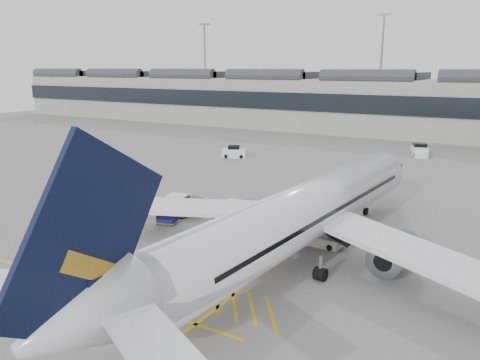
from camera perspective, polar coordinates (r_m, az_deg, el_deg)
The scene contains 17 objects.
ground at distance 38.96m, azimuth -8.85°, elevation -6.65°, with size 220.00×220.00×0.00m, color gray.
terminal at distance 103.04m, azimuth 17.34°, elevation 8.94°, with size 200.00×20.45×12.40m.
light_masts at distance 116.89m, azimuth 18.46°, elevation 13.44°, with size 113.00×0.60×25.45m.
apron_markings at distance 42.59m, azimuth 10.49°, elevation -4.94°, with size 0.25×60.00×0.01m, color gold.
airliner_main at distance 32.77m, azimuth 7.25°, elevation -4.38°, with size 38.71×42.45×11.29m.
belt_loader at distance 37.06m, azimuth 9.08°, elevation -6.78°, with size 4.89×1.86×1.98m.
baggage_cart_a at distance 41.66m, azimuth 1.79°, elevation -3.88°, with size 1.80×1.60×1.63m.
baggage_cart_b at distance 42.30m, azimuth -0.83°, elevation -3.56°, with size 1.79×1.56×1.68m.
baggage_cart_c at distance 41.45m, azimuth -8.91°, elevation -4.04°, with size 1.98×1.78×1.74m.
baggage_cart_d at distance 43.33m, azimuth -7.60°, elevation -3.01°, with size 2.18×1.91×2.02m.
ramp_agent_a at distance 41.15m, azimuth -0.75°, elevation -3.96°, with size 0.70×0.46×1.93m, color #F2470C.
ramp_agent_b at distance 40.42m, azimuth 0.12°, elevation -4.41°, with size 0.85×0.67×1.76m, color #FC4A0D.
pushback_tug at distance 44.11m, azimuth -5.74°, elevation -3.21°, with size 2.89×1.99×1.52m.
safety_cone_nose at distance 55.23m, azimuth 12.50°, elevation -0.51°, with size 0.33×0.33×0.46m, color #F24C0A.
safety_cone_engine at distance 38.84m, azimuth 18.65°, elevation -6.85°, with size 0.40×0.40×0.56m, color #F24C0A.
service_van_left at distance 71.18m, azimuth -0.72°, elevation 3.40°, with size 3.88×3.02×1.79m.
service_van_mid at distance 77.27m, azimuth 21.02°, elevation 3.38°, with size 3.19×4.38×2.03m.
Camera 1 is at (23.36, -28.18, 13.34)m, focal length 35.00 mm.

